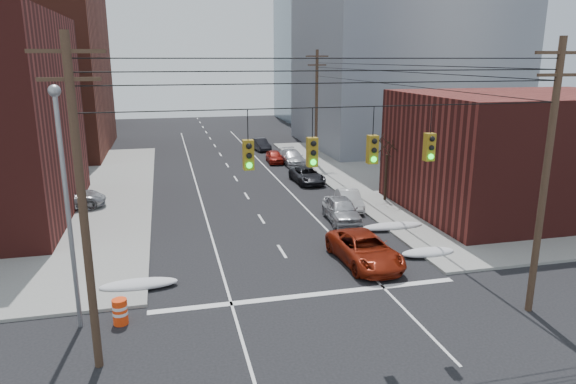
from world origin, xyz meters
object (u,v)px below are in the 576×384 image
parked_car_b (349,200)px  lot_car_b (66,199)px  parked_car_d (292,157)px  parked_car_a (341,210)px  parked_car_e (274,157)px  red_pickup (365,249)px  parked_car_c (307,175)px  construction_barrel (120,311)px  lot_car_a (7,213)px  parked_car_f (260,144)px  lot_car_d (27,181)px

parked_car_b → lot_car_b: lot_car_b is taller
parked_car_b → parked_car_d: (-0.06, 16.10, 0.05)m
parked_car_a → parked_car_e: (-0.13, 19.81, -0.16)m
lot_car_b → red_pickup: bearing=-137.7°
parked_car_c → lot_car_b: lot_car_b is taller
parked_car_b → parked_car_c: 8.23m
parked_car_c → parked_car_e: 9.12m
parked_car_c → construction_barrel: (-13.64, -21.23, -0.10)m
parked_car_e → lot_car_a: bearing=-139.0°
parked_car_f → construction_barrel: (-12.77, -37.87, -0.12)m
red_pickup → parked_car_b: bearing=71.1°
parked_car_e → parked_car_d: bearing=-34.2°
lot_car_a → lot_car_b: size_ratio=0.86×
parked_car_a → construction_barrel: bearing=-136.5°
construction_barrel → parked_car_b: bearing=42.2°
parked_car_a → parked_car_d: (1.41, 18.63, -0.08)m
parked_car_a → lot_car_b: bearing=163.5°
lot_car_a → lot_car_b: 4.11m
red_pickup → parked_car_d: bearing=81.0°
red_pickup → lot_car_a: 22.23m
parked_car_c → parked_car_f: bearing=90.5°
parked_car_d → parked_car_a: bearing=-96.1°
red_pickup → parked_car_e: (1.07, 26.76, -0.14)m
lot_car_d → parked_car_e: bearing=-48.5°
parked_car_e → lot_car_d: lot_car_d is taller
parked_car_c → parked_car_f: 16.67m
red_pickup → parked_car_a: (1.20, 6.95, 0.03)m
red_pickup → parked_car_f: (1.07, 34.33, -0.09)m
red_pickup → parked_car_c: size_ratio=1.17×
parked_car_c → parked_car_d: bearing=82.6°
parked_car_a → construction_barrel: (-12.90, -10.49, -0.24)m
lot_car_d → lot_car_a: bearing=-152.0°
parked_car_a → parked_car_c: bearing=90.4°
parked_car_e → parked_car_f: bearing=93.1°
parked_car_a → parked_car_c: (0.73, 10.73, -0.14)m
parked_car_f → red_pickup: bearing=-98.9°
parked_car_e → lot_car_d: size_ratio=0.79×
red_pickup → parked_car_c: bearing=80.6°
lot_car_b → construction_barrel: lot_car_b is taller
parked_car_e → red_pickup: bearing=-89.2°
parked_car_a → lot_car_a: (-20.60, 3.90, 0.10)m
lot_car_b → lot_car_d: lot_car_d is taller
parked_car_d → lot_car_a: 26.49m
parked_car_e → lot_car_a: lot_car_a is taller
parked_car_f → parked_car_a: bearing=-96.8°
red_pickup → parked_car_f: red_pickup is taller
parked_car_b → parked_car_c: bearing=103.1°
parked_car_c → parked_car_e: parked_car_c is taller
parked_car_c → parked_car_d: 7.93m
lot_car_a → parked_car_f: bearing=-59.9°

